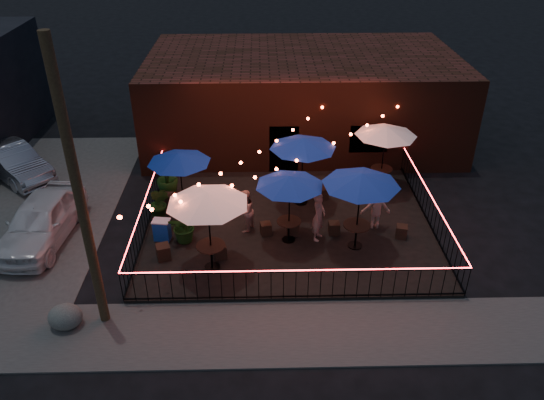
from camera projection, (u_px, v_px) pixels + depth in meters
The scene contains 37 objects.
ground at pixel (292, 261), 17.29m from camera, with size 110.00×110.00×0.00m, color black.
patio at pixel (288, 225), 18.97m from camera, with size 10.00×8.00×0.15m, color black.
sidewalk at pixel (298, 332), 14.49m from camera, with size 18.00×2.50×0.05m, color #413E3C.
brick_building at pixel (302, 97), 24.88m from camera, with size 14.00×8.00×4.00m.
utility_pole at pixel (79, 198), 12.90m from camera, with size 0.26×0.26×8.00m, color #322214.
fence_front at pixel (296, 285), 15.24m from camera, with size 10.00×0.04×1.04m.
fence_left at pixel (146, 213), 18.57m from camera, with size 0.04×8.00×1.04m.
fence_right at pixel (429, 209), 18.78m from camera, with size 0.04×8.00×1.04m.
festoon_lights at pixel (260, 169), 17.45m from camera, with size 10.02×8.72×1.32m.
cafe_table_0 at pixel (207, 199), 15.48m from camera, with size 3.24×3.24×2.75m.
cafe_table_1 at pixel (179, 159), 18.37m from camera, with size 2.78×2.78×2.46m.
cafe_table_2 at pixel (290, 182), 16.90m from camera, with size 2.72×2.72×2.48m.
cafe_table_3 at pixel (303, 144), 18.94m from camera, with size 2.61×2.61×2.68m.
cafe_table_4 at pixel (361, 180), 16.48m from camera, with size 3.03×3.03×2.74m.
cafe_table_5 at pixel (386, 132), 20.05m from camera, with size 2.71×2.71×2.61m.
bistro_chair_0 at pixel (163, 252), 17.04m from camera, with size 0.42×0.42×0.50m, color black.
bistro_chair_1 at pixel (220, 251), 17.11m from camera, with size 0.39×0.39×0.46m, color black.
bistro_chair_2 at pixel (169, 200), 19.83m from camera, with size 0.43×0.43×0.51m, color black.
bistro_chair_3 at pixel (217, 196), 20.12m from camera, with size 0.40×0.40×0.48m, color black.
bistro_chair_4 at pixel (266, 229), 18.27m from camera, with size 0.36×0.36×0.42m, color black.
bistro_chair_5 at pixel (293, 227), 18.26m from camera, with size 0.43×0.43×0.51m, color black.
bistro_chair_6 at pixel (282, 192), 20.48m from camera, with size 0.34×0.34×0.40m, color black.
bistro_chair_7 at pixel (322, 193), 20.33m from camera, with size 0.39×0.39×0.46m, color black.
bistro_chair_8 at pixel (334, 228), 18.29m from camera, with size 0.37×0.37×0.44m, color black.
bistro_chair_9 at pixel (401, 231), 18.11m from camera, with size 0.37×0.37×0.44m, color black.
bistro_chair_10 at pixel (342, 186), 20.83m from camera, with size 0.39×0.39×0.47m, color black.
bistro_chair_11 at pixel (391, 186), 20.88m from camera, with size 0.36×0.36×0.43m, color black.
patron_a at pixel (319, 216), 17.69m from camera, with size 0.64×0.42×1.76m, color #DDA98E.
patron_b at pixel (245, 211), 18.18m from camera, with size 0.76×0.59×1.55m, color tan.
patron_c at pixel (376, 207), 18.35m from camera, with size 1.04×0.60×1.61m, color tan.
potted_shrub_a at pixel (185, 226), 17.73m from camera, with size 1.08×0.93×1.20m, color #163F0D.
potted_shrub_b at pixel (159, 203), 18.78m from camera, with size 0.76×0.62×1.39m, color #124011.
potted_shrub_c at pixel (167, 176), 20.43m from camera, with size 0.84×0.84×1.50m, color #0D360B.
cooler at pixel (162, 230), 17.91m from camera, with size 0.62×0.49×0.75m.
boulder at pixel (65, 317), 14.53m from camera, with size 0.92×0.78×0.71m, color #4E4D48.
car_white at pixel (41, 220), 17.95m from camera, with size 1.83×4.54×1.55m, color silver.
car_silver at pixel (14, 162), 21.91m from camera, with size 1.48×4.25×1.40m, color #9E9DA5.
Camera 1 is at (-0.98, -13.84, 10.54)m, focal length 35.00 mm.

